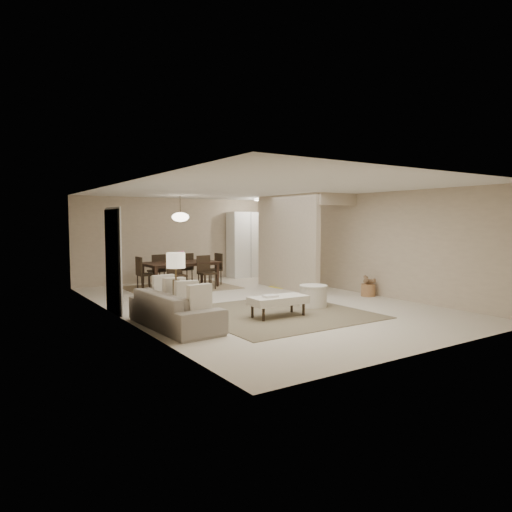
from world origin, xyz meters
TOP-DOWN VIEW (x-y plane):
  - floor at (0.00, 0.00)m, footprint 9.00×9.00m
  - ceiling at (0.00, 0.00)m, footprint 9.00×9.00m
  - back_wall at (0.00, 4.50)m, footprint 6.00×0.00m
  - left_wall at (-3.00, 0.00)m, footprint 0.00×9.00m
  - right_wall at (3.00, 0.00)m, footprint 0.00×9.00m
  - partition at (1.80, 1.25)m, footprint 0.15×2.50m
  - doorway at (-2.97, 0.60)m, footprint 0.04×0.90m
  - pantry_cabinet at (2.35, 4.15)m, footprint 1.20×0.55m
  - flush_light at (2.30, 3.20)m, footprint 0.44×0.44m
  - living_rug at (-0.29, -1.20)m, footprint 3.20×3.20m
  - sofa at (-2.45, -1.20)m, footprint 2.15×0.93m
  - ottoman_bench at (-0.49, -1.50)m, footprint 1.12×0.54m
  - side_table at (-2.40, -1.15)m, footprint 0.51×0.51m
  - table_lamp at (-2.40, -1.15)m, footprint 0.32×0.32m
  - round_pouf at (0.74, -1.07)m, footprint 0.59×0.59m
  - wicker_basket at (2.75, -0.74)m, footprint 0.42×0.42m
  - dining_rug at (-0.45, 3.03)m, footprint 2.80×2.10m
  - dining_table at (-0.45, 3.03)m, footprint 2.03×1.18m
  - dining_chairs at (-0.45, 3.03)m, footprint 2.41×1.77m
  - vase at (-0.45, 3.03)m, footprint 0.17×0.17m
  - yellow_mat at (2.10, 1.65)m, footprint 0.94×0.66m
  - pendant_light at (-0.45, 3.03)m, footprint 0.46×0.46m

SIDE VIEW (x-z plane):
  - floor at x=0.00m, z-range 0.00..0.00m
  - living_rug at x=-0.29m, z-range 0.00..0.01m
  - dining_rug at x=-0.45m, z-range 0.00..0.01m
  - yellow_mat at x=2.10m, z-range 0.00..0.01m
  - wicker_basket at x=2.75m, z-range 0.00..0.29m
  - round_pouf at x=0.74m, z-range 0.00..0.46m
  - side_table at x=-2.40m, z-range 0.00..0.51m
  - sofa at x=-2.45m, z-range 0.00..0.62m
  - ottoman_bench at x=-0.49m, z-range 0.12..0.52m
  - dining_table at x=-0.45m, z-range 0.00..0.70m
  - dining_chairs at x=-0.45m, z-range 0.00..0.90m
  - vase at x=-0.45m, z-range 0.70..0.83m
  - doorway at x=-2.97m, z-range 0.00..2.04m
  - pantry_cabinet at x=2.35m, z-range 0.00..2.10m
  - table_lamp at x=-2.40m, z-range 0.69..1.45m
  - back_wall at x=0.00m, z-range -1.75..4.25m
  - left_wall at x=-3.00m, z-range -3.25..5.75m
  - right_wall at x=3.00m, z-range -3.25..5.75m
  - partition at x=1.80m, z-range 0.00..2.50m
  - pendant_light at x=-0.45m, z-range 1.57..2.27m
  - flush_light at x=2.30m, z-range 2.44..2.48m
  - ceiling at x=0.00m, z-range 2.50..2.50m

